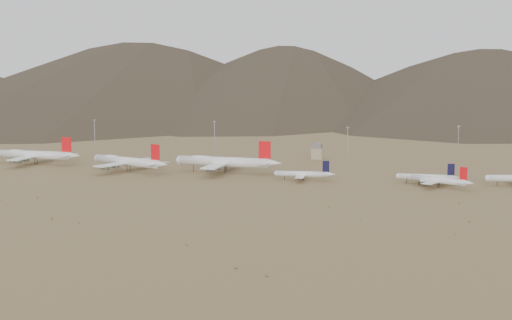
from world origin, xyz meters
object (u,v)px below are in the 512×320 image
(control_tower, at_px, (318,152))
(widebody_east, at_px, (224,162))
(widebody_centre, at_px, (127,161))
(widebody_west, at_px, (35,155))
(narrowbody_b, at_px, (427,177))
(narrowbody_a, at_px, (304,174))

(control_tower, bearing_deg, widebody_east, -115.57)
(widebody_centre, bearing_deg, widebody_west, -170.83)
(widebody_centre, height_order, control_tower, widebody_centre)
(widebody_east, bearing_deg, control_tower, 61.98)
(widebody_west, xyz_separation_m, control_tower, (183.06, 90.56, -1.50))
(widebody_centre, bearing_deg, narrowbody_b, 19.47)
(narrowbody_a, xyz_separation_m, control_tower, (-15.63, 100.08, 1.31))
(widebody_centre, xyz_separation_m, control_tower, (104.30, 100.05, -1.39))
(narrowbody_a, height_order, narrowbody_b, narrowbody_b)
(narrowbody_b, relative_size, control_tower, 3.12)
(widebody_centre, xyz_separation_m, narrowbody_a, (119.93, -0.03, -2.71))
(widebody_west, height_order, control_tower, widebody_west)
(narrowbody_a, height_order, control_tower, narrowbody_a)
(widebody_east, xyz_separation_m, narrowbody_a, (56.97, -13.70, -3.38))
(widebody_east, distance_m, narrowbody_b, 129.19)
(widebody_centre, relative_size, narrowbody_a, 1.72)
(widebody_centre, xyz_separation_m, narrowbody_b, (192.10, 11.52, -2.69))
(narrowbody_a, distance_m, control_tower, 101.30)
(widebody_centre, bearing_deg, widebody_east, 28.30)
(widebody_east, height_order, narrowbody_b, widebody_east)
(widebody_west, height_order, narrowbody_b, widebody_west)
(widebody_west, bearing_deg, narrowbody_a, -6.54)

